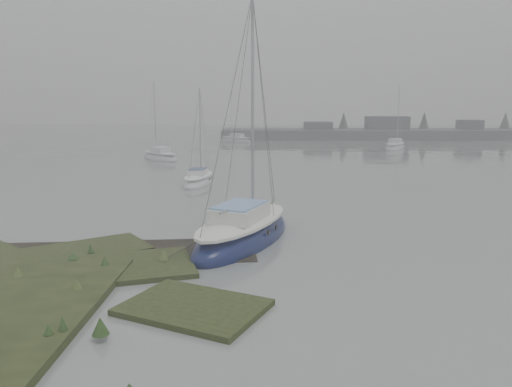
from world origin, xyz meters
name	(u,v)px	position (x,y,z in m)	size (l,w,h in m)	color
ground	(238,165)	(0.00, 30.00, 0.00)	(160.00, 160.00, 0.00)	slate
far_shoreline	(431,133)	(26.84, 61.90, 0.85)	(60.00, 8.00, 4.15)	#4C4F51
sailboat_main	(243,234)	(1.49, 5.90, 0.31)	(4.80, 7.41, 9.96)	#0C133D
sailboat_white	(199,181)	(-2.05, 19.73, 0.21)	(2.15, 4.96, 6.78)	silver
sailboat_far_a	(160,157)	(-7.55, 33.78, 0.24)	(4.99, 5.41, 7.83)	silver
sailboat_far_b	(395,147)	(17.27, 45.03, 0.24)	(4.07, 5.78, 7.82)	silver
sailboat_far_c	(236,140)	(-1.73, 55.40, 0.22)	(5.13, 4.39, 7.23)	#A3A8AC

